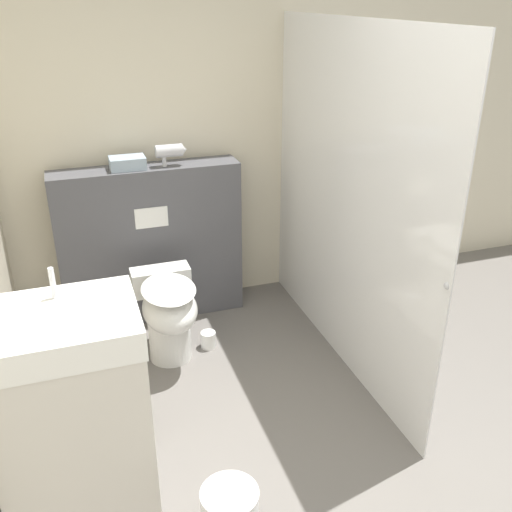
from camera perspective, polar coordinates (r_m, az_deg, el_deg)
wall_back at (r=4.12m, az=-6.67°, el=11.74°), size 8.00×0.06×2.50m
partition_panel at (r=4.09m, az=-10.43°, el=1.18°), size 1.26×0.26×1.12m
shower_glass at (r=3.44m, az=8.90°, el=5.12°), size 0.04×2.08×2.06m
toilet at (r=3.65m, az=-8.74°, el=-5.59°), size 0.38×0.60×0.56m
sink_vanity at (r=2.69m, az=-17.82°, el=-14.80°), size 0.64×0.51×1.15m
hair_drier at (r=3.87m, az=-8.57°, el=10.35°), size 0.21×0.08×0.15m
folded_towel at (r=3.86m, az=-12.73°, el=9.07°), size 0.23×0.16×0.08m
spare_toilet_roll at (r=3.88m, az=-4.79°, el=-8.33°), size 0.10×0.10×0.11m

